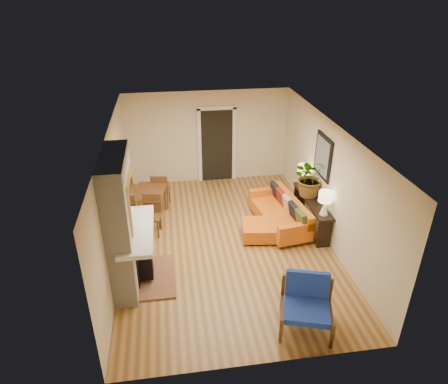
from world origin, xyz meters
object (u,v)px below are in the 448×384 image
at_px(blue_chair, 307,300).
at_px(sofa, 282,213).
at_px(lamp_near, 325,200).
at_px(lamp_far, 304,173).
at_px(houseplant, 311,177).
at_px(console_table, 312,205).
at_px(ottoman, 258,230).
at_px(dining_table, 153,197).

bearing_deg(blue_chair, sofa, 81.48).
bearing_deg(lamp_near, lamp_far, 90.00).
relative_size(sofa, lamp_far, 3.74).
bearing_deg(houseplant, blue_chair, -109.55).
height_order(lamp_near, houseplant, houseplant).
bearing_deg(lamp_far, blue_chair, -107.03).
distance_m(console_table, lamp_near, 0.83).
bearing_deg(ottoman, lamp_near, -16.42).
relative_size(ottoman, lamp_near, 1.49).
distance_m(dining_table, houseplant, 3.72).
bearing_deg(dining_table, ottoman, -26.96).
bearing_deg(sofa, lamp_near, -52.07).
xyz_separation_m(dining_table, console_table, (3.62, -0.89, -0.03)).
bearing_deg(dining_table, blue_chair, -56.25).
bearing_deg(dining_table, lamp_near, -23.31).
bearing_deg(lamp_near, blue_chair, -116.60).
xyz_separation_m(sofa, houseplant, (0.64, 0.04, 0.86)).
height_order(dining_table, console_table, dining_table).
bearing_deg(console_table, sofa, 166.28).
bearing_deg(lamp_near, console_table, 90.00).
xyz_separation_m(blue_chair, dining_table, (-2.52, 3.77, 0.13)).
height_order(ottoman, houseplant, houseplant).
bearing_deg(houseplant, sofa, -176.09).
distance_m(sofa, console_table, 0.71).
bearing_deg(sofa, dining_table, 166.25).
distance_m(sofa, lamp_far, 1.13).
bearing_deg(console_table, ottoman, -167.65).
xyz_separation_m(ottoman, console_table, (1.31, 0.29, 0.37)).
relative_size(sofa, houseplant, 2.15).
xyz_separation_m(lamp_near, houseplant, (-0.01, 0.88, 0.13)).
bearing_deg(blue_chair, lamp_far, 72.97).
relative_size(console_table, houseplant, 1.98).
distance_m(blue_chair, lamp_far, 3.82).
bearing_deg(lamp_near, dining_table, 156.69).
distance_m(ottoman, dining_table, 2.62).
xyz_separation_m(ottoman, dining_table, (-2.31, 1.17, 0.40)).
xyz_separation_m(sofa, lamp_near, (0.65, -0.83, 0.73)).
height_order(lamp_near, lamp_far, same).
height_order(sofa, lamp_near, lamp_near).
xyz_separation_m(sofa, dining_table, (-2.97, 0.73, 0.28)).
bearing_deg(sofa, ottoman, -146.13).
bearing_deg(lamp_far, sofa, -138.83).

